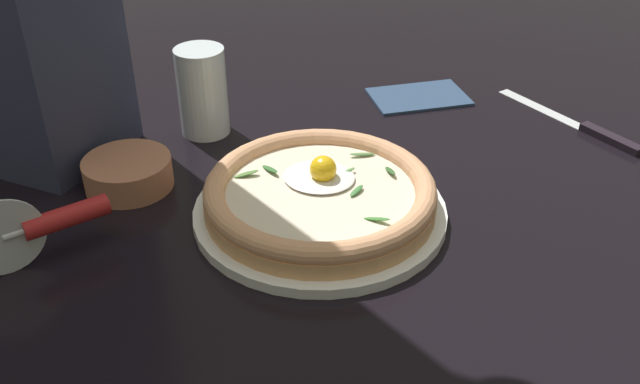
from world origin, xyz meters
TOP-DOWN VIEW (x-y plane):
  - ground_plane at (0.00, 0.00)m, footprint 2.40×2.40m
  - pizza_plate at (-0.04, 0.01)m, footprint 0.28×0.28m
  - pizza at (-0.04, 0.01)m, footprint 0.26×0.26m
  - side_bowl at (0.20, 0.02)m, footprint 0.10×0.10m
  - pizza_cutter at (0.20, 0.17)m, footprint 0.10×0.13m
  - table_knife at (-0.32, -0.30)m, footprint 0.20×0.16m
  - drinking_glass at (0.17, -0.13)m, footprint 0.07×0.07m
  - folded_napkin at (-0.08, -0.33)m, footprint 0.17×0.15m

SIDE VIEW (x-z plane):
  - ground_plane at x=0.00m, z-range -0.03..0.00m
  - table_knife at x=-0.32m, z-range 0.00..0.01m
  - folded_napkin at x=-0.08m, z-range 0.00..0.01m
  - pizza_plate at x=-0.04m, z-range 0.00..0.01m
  - side_bowl at x=0.20m, z-range 0.00..0.04m
  - pizza at x=-0.04m, z-range 0.00..0.06m
  - pizza_cutter at x=0.20m, z-range 0.00..0.08m
  - drinking_glass at x=0.17m, z-range -0.01..0.11m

